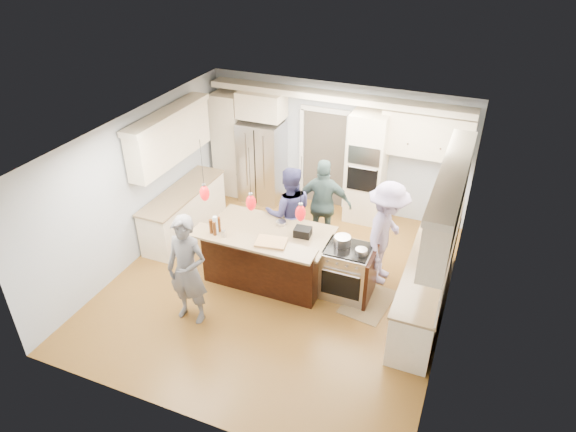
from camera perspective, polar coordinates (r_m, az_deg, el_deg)
name	(u,v)px	position (r m, az deg, el deg)	size (l,w,h in m)	color
ground_plane	(280,282)	(9.04, -0.85, -7.33)	(6.00, 6.00, 0.00)	olive
room_shell	(280,190)	(8.04, -0.95, 2.90)	(5.54, 6.04, 2.72)	#B2BCC6
refrigerator	(262,162)	(11.17, -2.92, 6.06)	(0.90, 0.70, 1.80)	#B7B7BC
oven_column	(367,168)	(10.40, 8.73, 5.28)	(0.72, 0.69, 2.30)	#F8E9C9
back_upper_cabinets	(299,131)	(10.68, 1.22, 9.37)	(5.30, 0.61, 2.54)	#F8E9C9
right_counter_run	(434,254)	(8.20, 15.92, -4.08)	(0.64, 3.10, 2.51)	#F8E9C9
left_cabinets	(179,184)	(10.09, -11.99, 3.47)	(0.64, 2.30, 2.51)	#F8E9C9
kitchen_island	(269,254)	(8.88, -2.17, -4.23)	(2.10, 1.46, 1.12)	black
island_range	(348,271)	(8.57, 6.72, -6.14)	(0.82, 0.71, 0.92)	#B7B7BC
pendant_lights	(251,203)	(7.73, -4.14, 1.48)	(1.75, 0.15, 1.03)	black
person_bar_end	(187,270)	(7.92, -11.11, -5.95)	(0.67, 0.44, 1.84)	slate
person_far_left	(289,213)	(9.24, 0.14, 0.34)	(0.87, 0.68, 1.79)	navy
person_far_right	(323,204)	(9.54, 3.96, 1.29)	(1.04, 0.43, 1.78)	#46625E
person_range_side	(386,234)	(8.73, 10.83, -1.94)	(1.21, 0.70, 1.87)	#988ABA
floor_rug	(368,302)	(8.72, 8.89, -9.40)	(0.69, 1.00, 0.01)	olive
water_bottle	(216,225)	(8.24, -8.05, -1.02)	(0.07, 0.07, 0.31)	silver
beer_bottle_a	(211,226)	(8.28, -8.55, -1.15)	(0.06, 0.06, 0.24)	#4F270E
beer_bottle_b	(214,229)	(8.23, -8.17, -1.38)	(0.06, 0.06, 0.24)	#4F270E
beer_bottle_c	(219,224)	(8.31, -7.70, -0.93)	(0.07, 0.07, 0.26)	#4F270E
drink_can	(223,234)	(8.20, -7.20, -1.96)	(0.06, 0.06, 0.12)	#B7B7BC
cutting_board	(271,242)	(8.01, -1.88, -2.92)	(0.47, 0.34, 0.04)	tan
pot_large	(342,241)	(8.33, 6.07, -2.77)	(0.27, 0.27, 0.16)	#B7B7BC
pot_small	(361,252)	(8.17, 8.14, -3.94)	(0.19, 0.19, 0.09)	#B7B7BC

